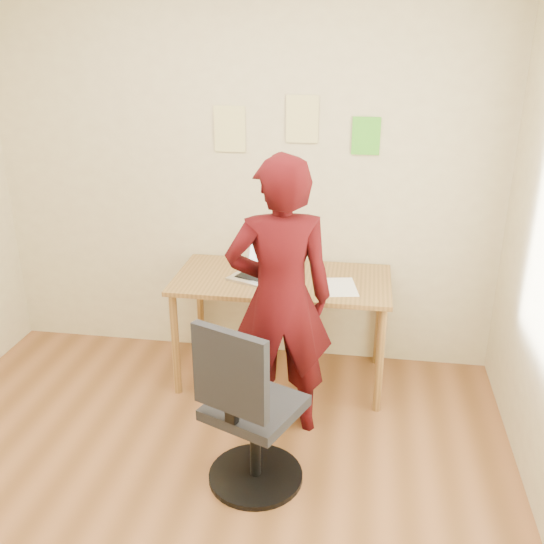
% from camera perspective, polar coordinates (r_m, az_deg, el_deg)
% --- Properties ---
extents(room, '(3.58, 3.58, 2.78)m').
position_cam_1_polar(room, '(2.54, -10.83, 1.01)').
color(room, brown).
rests_on(room, ground).
extents(desk, '(1.40, 0.70, 0.74)m').
position_cam_1_polar(desk, '(3.97, 0.96, -1.72)').
color(desk, olive).
rests_on(desk, ground).
extents(laptop, '(0.43, 0.41, 0.25)m').
position_cam_1_polar(laptop, '(3.94, -0.94, 0.26)').
color(laptop, silver).
rests_on(laptop, desk).
extents(paper_sheet, '(0.27, 0.34, 0.00)m').
position_cam_1_polar(paper_sheet, '(3.82, 6.30, -1.41)').
color(paper_sheet, white).
rests_on(paper_sheet, desk).
extents(phone, '(0.12, 0.14, 0.01)m').
position_cam_1_polar(phone, '(3.73, 2.44, -1.81)').
color(phone, black).
rests_on(phone, desk).
extents(wall_note_left, '(0.21, 0.00, 0.30)m').
position_cam_1_polar(wall_note_left, '(4.12, -4.01, 13.27)').
color(wall_note_left, '#E4DA88').
rests_on(wall_note_left, room).
extents(wall_note_mid, '(0.21, 0.00, 0.30)m').
position_cam_1_polar(wall_note_mid, '(4.03, 2.86, 14.17)').
color(wall_note_mid, '#E4DA88').
rests_on(wall_note_mid, room).
extents(wall_note_right, '(0.18, 0.00, 0.24)m').
position_cam_1_polar(wall_note_right, '(4.02, 8.84, 12.53)').
color(wall_note_right, '#4DC02B').
rests_on(wall_note_right, room).
extents(office_chair, '(0.56, 0.57, 0.97)m').
position_cam_1_polar(office_chair, '(3.14, -2.27, -13.64)').
color(office_chair, black).
rests_on(office_chair, ground).
extents(person, '(0.68, 0.53, 1.66)m').
position_cam_1_polar(person, '(3.40, 0.76, -2.63)').
color(person, '#3A070A').
rests_on(person, ground).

